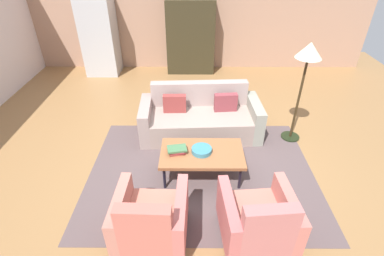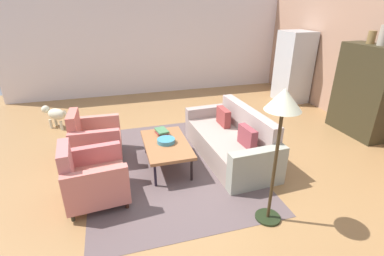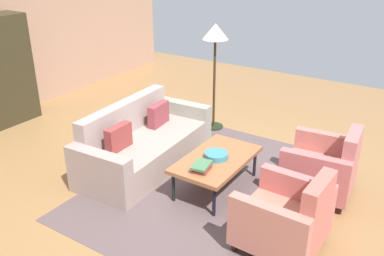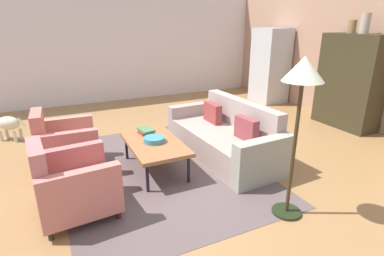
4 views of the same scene
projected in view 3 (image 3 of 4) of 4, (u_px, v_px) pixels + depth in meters
The scene contains 9 objects.
ground_plane at pixel (189, 177), 5.60m from camera, with size 10.44×10.44×0.00m, color olive.
area_rug at pixel (212, 186), 5.38m from camera, with size 3.40×2.60×0.01m, color #5A4A4A.
couch at pixel (142, 145), 5.82m from camera, with size 2.14×1.01×0.86m.
coffee_table at pixel (216, 160), 5.19m from camera, with size 1.20×0.70×0.43m.
armchair_left at pixel (288, 220), 4.17m from camera, with size 0.83×0.83×0.88m.
armchair_right at pixel (325, 169), 5.10m from camera, with size 0.87×0.87×0.88m.
fruit_bowl at pixel (216, 155), 5.16m from camera, with size 0.29×0.29×0.07m, color teal.
book_stack at pixel (202, 167), 4.88m from camera, with size 0.30×0.22×0.08m.
floor_lamp at pixel (215, 42), 6.49m from camera, with size 0.40×0.40×1.72m.
Camera 3 is at (-4.05, -2.67, 2.87)m, focal length 39.50 mm.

